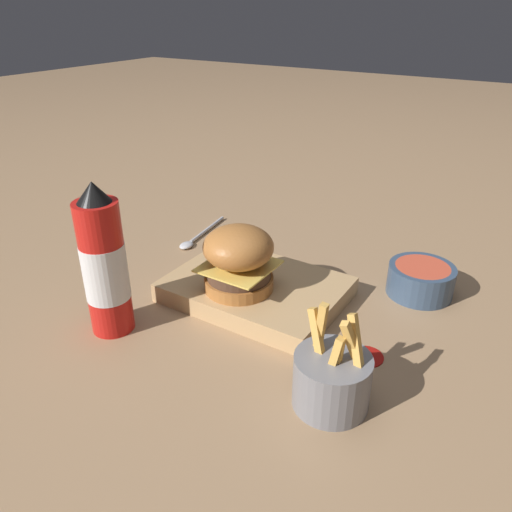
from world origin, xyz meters
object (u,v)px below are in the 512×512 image
at_px(serving_board, 256,289).
at_px(side_bowl, 421,279).
at_px(burger, 239,258).
at_px(spoon, 195,238).
at_px(fries_basket, 332,379).
at_px(ketchup_bottle, 105,266).

distance_m(serving_board, side_bowl, 0.30).
distance_m(burger, side_bowl, 0.33).
relative_size(serving_board, spoon, 1.61).
xyz_separation_m(burger, side_bowl, (-0.26, -0.21, -0.06)).
bearing_deg(burger, fries_basket, 150.16).
height_order(burger, ketchup_bottle, ketchup_bottle).
relative_size(serving_board, side_bowl, 2.55).
bearing_deg(ketchup_bottle, spoon, -74.35).
bearing_deg(spoon, side_bowl, 86.97).
height_order(ketchup_bottle, side_bowl, ketchup_bottle).
height_order(ketchup_bottle, spoon, ketchup_bottle).
relative_size(fries_basket, spoon, 0.77).
height_order(serving_board, burger, burger).
distance_m(serving_board, ketchup_bottle, 0.27).
height_order(serving_board, ketchup_bottle, ketchup_bottle).
bearing_deg(side_bowl, fries_basket, 86.61).
relative_size(serving_board, burger, 2.52).
bearing_deg(serving_board, burger, 70.57).
distance_m(ketchup_bottle, fries_basket, 0.38).
relative_size(ketchup_bottle, fries_basket, 1.75).
xyz_separation_m(fries_basket, spoon, (0.46, -0.30, -0.04)).
xyz_separation_m(side_bowl, spoon, (0.48, 0.04, -0.02)).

